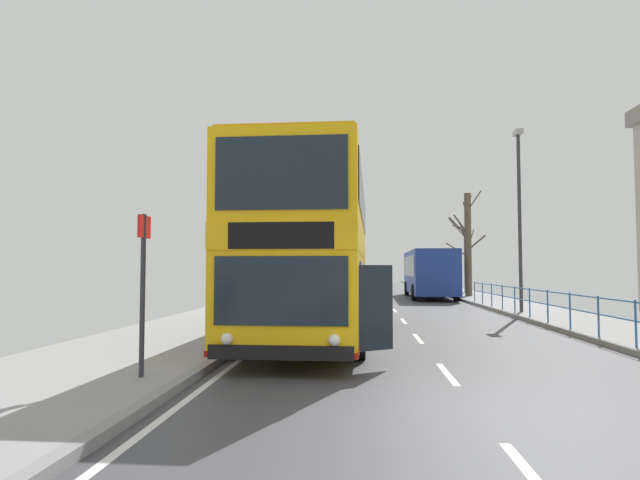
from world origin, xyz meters
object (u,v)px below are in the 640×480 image
(double_decker_bus_main, at_px, (315,252))
(street_lamp_far_side, at_px, (519,205))
(bus_stop_sign_near, at_px, (143,276))
(bare_tree_far_01, at_px, (466,257))
(bare_tree_far_00, at_px, (468,243))
(background_bus_far_lane, at_px, (429,272))

(double_decker_bus_main, distance_m, street_lamp_far_side, 10.94)
(bus_stop_sign_near, distance_m, street_lamp_far_side, 17.07)
(double_decker_bus_main, xyz_separation_m, bare_tree_far_01, (8.98, 25.80, 0.44))
(street_lamp_far_side, relative_size, bare_tree_far_01, 1.34)
(bare_tree_far_00, bearing_deg, double_decker_bus_main, -111.62)
(street_lamp_far_side, distance_m, bare_tree_far_01, 18.34)
(bare_tree_far_00, bearing_deg, bus_stop_sign_near, -111.24)
(background_bus_far_lane, height_order, bus_stop_sign_near, background_bus_far_lane)
(background_bus_far_lane, bearing_deg, bare_tree_far_00, -3.43)
(street_lamp_far_side, xyz_separation_m, bare_tree_far_01, (1.39, 18.21, -1.67))
(bus_stop_sign_near, bearing_deg, double_decker_bus_main, 70.00)
(bus_stop_sign_near, distance_m, bare_tree_far_00, 28.35)
(double_decker_bus_main, height_order, bare_tree_far_01, bare_tree_far_01)
(background_bus_far_lane, xyz_separation_m, bare_tree_far_00, (2.45, -0.15, 1.87))
(background_bus_far_lane, xyz_separation_m, street_lamp_far_side, (2.02, -12.81, 2.77))
(street_lamp_far_side, bearing_deg, double_decker_bus_main, -135.01)
(bare_tree_far_00, bearing_deg, background_bus_far_lane, 176.57)
(double_decker_bus_main, distance_m, background_bus_far_lane, 21.17)
(double_decker_bus_main, bearing_deg, street_lamp_far_side, 44.99)
(double_decker_bus_main, bearing_deg, bare_tree_far_01, 70.80)
(double_decker_bus_main, distance_m, bare_tree_far_00, 21.83)
(bare_tree_far_00, height_order, bare_tree_far_01, bare_tree_far_00)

